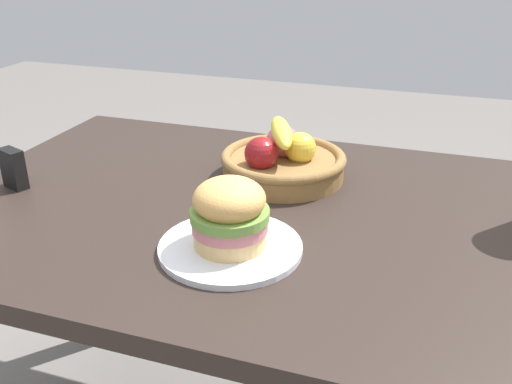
{
  "coord_description": "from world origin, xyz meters",
  "views": [
    {
      "loc": [
        0.31,
        -1.0,
        1.27
      ],
      "look_at": [
        -0.0,
        -0.06,
        0.81
      ],
      "focal_mm": 39.47,
      "sensor_mm": 36.0,
      "label": 1
    }
  ],
  "objects_px": {
    "fruit_basket": "(283,160)",
    "napkin_holder": "(13,169)",
    "plate": "(230,247)",
    "sandwich": "(230,213)"
  },
  "relations": [
    {
      "from": "fruit_basket",
      "to": "napkin_holder",
      "type": "xyz_separation_m",
      "value": [
        -0.55,
        -0.24,
        0.0
      ]
    },
    {
      "from": "plate",
      "to": "sandwich",
      "type": "height_order",
      "value": "sandwich"
    },
    {
      "from": "fruit_basket",
      "to": "napkin_holder",
      "type": "relative_size",
      "value": 3.22
    },
    {
      "from": "fruit_basket",
      "to": "napkin_holder",
      "type": "distance_m",
      "value": 0.6
    },
    {
      "from": "fruit_basket",
      "to": "napkin_holder",
      "type": "bearing_deg",
      "value": -156.42
    },
    {
      "from": "sandwich",
      "to": "fruit_basket",
      "type": "distance_m",
      "value": 0.35
    },
    {
      "from": "plate",
      "to": "fruit_basket",
      "type": "height_order",
      "value": "fruit_basket"
    },
    {
      "from": "napkin_holder",
      "to": "plate",
      "type": "bearing_deg",
      "value": 9.53
    },
    {
      "from": "plate",
      "to": "napkin_holder",
      "type": "relative_size",
      "value": 2.9
    },
    {
      "from": "sandwich",
      "to": "napkin_holder",
      "type": "xyz_separation_m",
      "value": [
        -0.56,
        0.11,
        -0.03
      ]
    }
  ]
}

